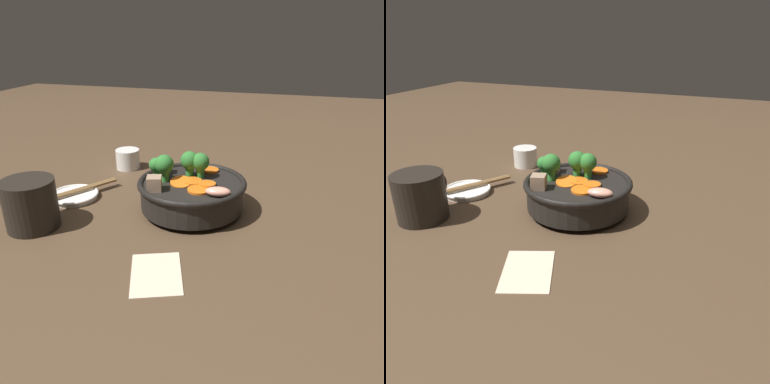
% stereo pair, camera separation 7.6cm
% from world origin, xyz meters
% --- Properties ---
extents(ground_plane, '(3.00, 3.00, 0.00)m').
position_xyz_m(ground_plane, '(0.00, 0.00, 0.00)').
color(ground_plane, '#4C3826').
extents(stirfry_bowl, '(0.22, 0.22, 0.12)m').
position_xyz_m(stirfry_bowl, '(0.00, 0.00, 0.04)').
color(stirfry_bowl, black).
rests_on(stirfry_bowl, ground_plane).
extents(side_saucer, '(0.11, 0.11, 0.01)m').
position_xyz_m(side_saucer, '(-0.02, 0.27, 0.01)').
color(side_saucer, white).
rests_on(side_saucer, ground_plane).
extents(tea_cup, '(0.06, 0.06, 0.05)m').
position_xyz_m(tea_cup, '(0.19, 0.23, 0.03)').
color(tea_cup, white).
rests_on(tea_cup, ground_plane).
extents(dark_mug, '(0.12, 0.10, 0.09)m').
position_xyz_m(dark_mug, '(-0.15, 0.27, 0.05)').
color(dark_mug, black).
rests_on(dark_mug, ground_plane).
extents(napkin, '(0.13, 0.11, 0.00)m').
position_xyz_m(napkin, '(-0.22, -0.01, 0.00)').
color(napkin, beige).
rests_on(napkin, ground_plane).
extents(chopsticks_pair, '(0.19, 0.12, 0.01)m').
position_xyz_m(chopsticks_pair, '(-0.02, 0.27, 0.02)').
color(chopsticks_pair, olive).
rests_on(chopsticks_pair, side_saucer).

